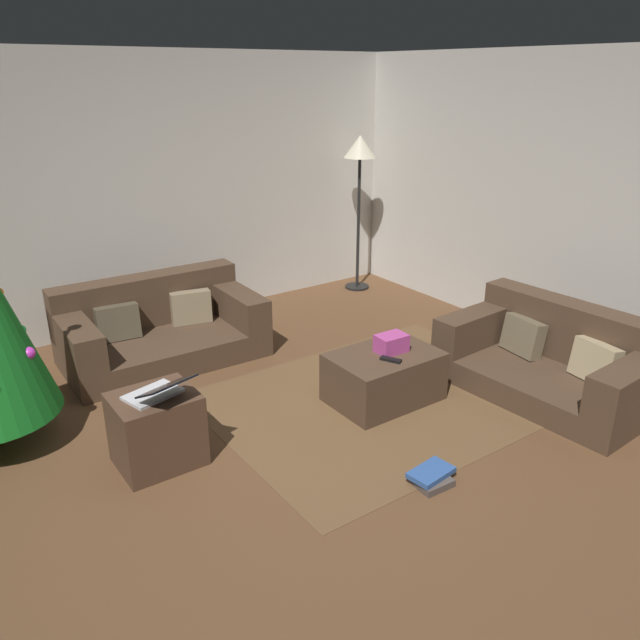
# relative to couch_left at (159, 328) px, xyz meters

# --- Properties ---
(ground_plane) EXTENTS (6.40, 6.40, 0.00)m
(ground_plane) POSITION_rel_couch_left_xyz_m (0.05, -2.25, -0.26)
(ground_plane) COLOR brown
(rear_partition) EXTENTS (6.40, 0.12, 2.60)m
(rear_partition) POSITION_rel_couch_left_xyz_m (0.05, 0.89, 1.04)
(rear_partition) COLOR beige
(rear_partition) RESTS_ON ground_plane
(corner_partition) EXTENTS (0.12, 6.40, 2.60)m
(corner_partition) POSITION_rel_couch_left_xyz_m (3.19, -2.25, 1.04)
(corner_partition) COLOR beige
(corner_partition) RESTS_ON ground_plane
(couch_left) EXTENTS (1.71, 0.98, 0.69)m
(couch_left) POSITION_rel_couch_left_xyz_m (0.00, 0.00, 0.00)
(couch_left) COLOR #473323
(couch_left) RESTS_ON ground_plane
(couch_right) EXTENTS (1.00, 1.64, 0.68)m
(couch_right) POSITION_rel_couch_left_xyz_m (2.31, -2.44, -0.00)
(couch_right) COLOR #473323
(couch_right) RESTS_ON ground_plane
(ottoman) EXTENTS (0.82, 0.57, 0.39)m
(ottoman) POSITION_rel_couch_left_xyz_m (1.10, -1.79, -0.07)
(ottoman) COLOR #473323
(ottoman) RESTS_ON ground_plane
(gift_box) EXTENTS (0.24, 0.17, 0.14)m
(gift_box) POSITION_rel_couch_left_xyz_m (1.17, -1.79, 0.20)
(gift_box) COLOR #B23F8C
(gift_box) RESTS_ON ottoman
(tv_remote) EXTENTS (0.11, 0.17, 0.02)m
(tv_remote) POSITION_rel_couch_left_xyz_m (1.05, -1.91, 0.14)
(tv_remote) COLOR black
(tv_remote) RESTS_ON ottoman
(side_table) EXTENTS (0.52, 0.44, 0.49)m
(side_table) POSITION_rel_couch_left_xyz_m (-0.66, -1.59, -0.02)
(side_table) COLOR #4C3323
(side_table) RESTS_ON ground_plane
(laptop) EXTENTS (0.42, 0.45, 0.17)m
(laptop) POSITION_rel_couch_left_xyz_m (-0.64, -1.65, 0.28)
(laptop) COLOR silver
(laptop) RESTS_ON side_table
(book_stack) EXTENTS (0.30, 0.23, 0.08)m
(book_stack) POSITION_rel_couch_left_xyz_m (0.64, -2.79, -0.22)
(book_stack) COLOR #4C423D
(book_stack) RESTS_ON ground_plane
(corner_lamp) EXTENTS (0.36, 0.36, 1.75)m
(corner_lamp) POSITION_rel_couch_left_xyz_m (2.64, 0.48, 1.23)
(corner_lamp) COLOR black
(corner_lamp) RESTS_ON ground_plane
(area_rug) EXTENTS (2.60, 2.00, 0.01)m
(area_rug) POSITION_rel_couch_left_xyz_m (1.10, -1.79, -0.26)
(area_rug) COLOR brown
(area_rug) RESTS_ON ground_plane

